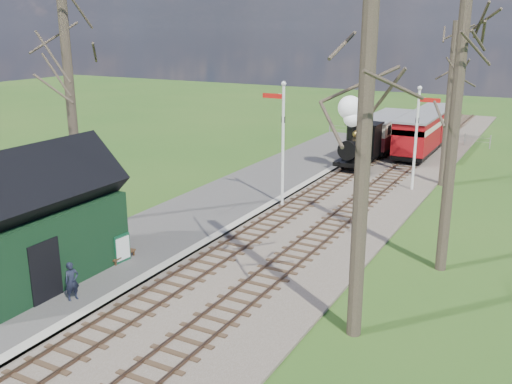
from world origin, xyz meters
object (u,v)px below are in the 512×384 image
station_shed (34,223)px  red_carriage_a (417,136)px  semaphore_far (418,131)px  person (72,281)px  coach (385,130)px  semaphore_near (282,136)px  bench (120,251)px  red_carriage_b (434,124)px  locomotive (358,136)px  sign_board (122,248)px

station_shed → red_carriage_a: 26.82m
semaphore_far → person: size_ratio=4.47×
coach → person: size_ratio=5.71×
semaphore_near → coach: size_ratio=0.85×
station_shed → bench: bearing=63.9°
red_carriage_b → locomotive: bearing=-104.5°
coach → locomotive: bearing=-90.1°
bench → person: (0.90, -3.26, 0.30)m
station_shed → red_carriage_a: station_shed is taller
station_shed → sign_board: size_ratio=5.86×
red_carriage_b → sign_board: (-5.35, -28.86, -0.85)m
semaphore_far → red_carriage_b: bearing=97.5°
locomotive → sign_board: 19.00m
locomotive → person: locomotive is taller
semaphore_near → semaphore_far: bearing=49.4°
red_carriage_b → bench: size_ratio=4.26×
station_shed → person: bearing=-15.1°
semaphore_near → locomotive: semaphore_near is taller
semaphore_far → person: 19.85m
bench → person: size_ratio=1.00×
red_carriage_a → sign_board: size_ratio=5.08×
semaphore_far → locomotive: 5.62m
station_shed → person: size_ratio=4.92×
coach → person: (-2.09, -27.96, -0.70)m
sign_board → semaphore_near: bearing=78.2°
semaphore_far → sign_board: 17.22m
station_shed → sign_board: 3.35m
semaphore_near → person: bearing=-96.0°
red_carriage_a → red_carriage_b: (0.00, 5.50, 0.00)m
semaphore_near → red_carriage_a: 14.45m
red_carriage_a → station_shed: bearing=-104.9°
station_shed → sign_board: station_shed is taller
red_carriage_b → station_shed: bearing=-102.4°
red_carriage_a → person: 26.92m
station_shed → red_carriage_b: 32.16m
person → bench: bearing=36.3°
semaphore_far → sign_board: semaphore_far is taller
person → semaphore_near: bearing=14.8°
coach → semaphore_near: bearing=-92.9°
semaphore_far → sign_board: size_ratio=5.32×
semaphore_near → bench: (-2.22, -9.34, -3.08)m
station_shed → semaphore_far: 20.01m
red_carriage_a → person: bearing=-100.0°
locomotive → coach: size_ratio=0.63×
semaphore_near → person: 12.97m
bench → red_carriage_a: bearing=76.5°
locomotive → red_carriage_a: size_ratio=0.84×
coach → person: 28.04m
red_carriage_b → sign_board: size_ratio=5.08×
locomotive → coach: locomotive is taller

